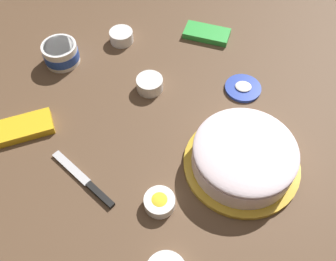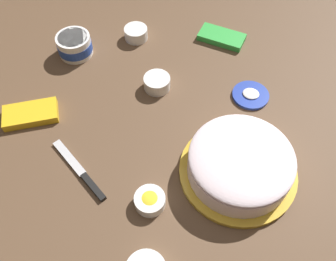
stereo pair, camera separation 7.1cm
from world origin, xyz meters
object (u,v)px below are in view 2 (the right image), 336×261
frosting_tub (74,45)px  candy_box_upper (31,114)px  candy_box_lower (222,37)px  frosted_cake (240,164)px  spreading_knife (83,175)px  sprinkle_bowl_yellow (150,200)px  sprinkle_bowl_green (157,83)px  sprinkle_bowl_pink (136,33)px  frosting_tub_lid (251,95)px

frosting_tub → candy_box_upper: bearing=-97.3°
frosting_tub → candy_box_lower: bearing=19.8°
frosting_tub → frosted_cake: bearing=-30.9°
spreading_knife → frosted_cake: bearing=13.2°
sprinkle_bowl_yellow → candy_box_upper: bearing=154.3°
sprinkle_bowl_green → sprinkle_bowl_pink: 0.25m
candy_box_lower → frosting_tub: bearing=-147.8°
frosted_cake → sprinkle_bowl_pink: frosted_cake is taller
sprinkle_bowl_pink → candy_box_lower: bearing=10.3°
frosting_tub → frosting_tub_lid: (0.60, -0.07, -0.03)m
spreading_knife → sprinkle_bowl_yellow: bearing=-11.9°
sprinkle_bowl_yellow → frosted_cake: bearing=32.9°
sprinkle_bowl_green → sprinkle_bowl_pink: size_ratio=1.03×
frosting_tub_lid → spreading_knife: frosting_tub_lid is taller
spreading_knife → sprinkle_bowl_yellow: sprinkle_bowl_yellow is taller
frosting_tub → frosting_tub_lid: bearing=-6.8°
spreading_knife → candy_box_lower: 0.69m
frosting_tub_lid → candy_box_upper: candy_box_upper is taller
frosting_tub_lid → sprinkle_bowl_pink: 0.46m
spreading_knife → candy_box_lower: size_ratio=1.26×
frosted_cake → sprinkle_bowl_pink: 0.62m
frosted_cake → candy_box_lower: 0.54m
frosted_cake → frosting_tub_lid: frosted_cake is taller
frosting_tub_lid → spreading_knife: (-0.42, -0.38, -0.00)m
sprinkle_bowl_yellow → candy_box_lower: 0.67m
sprinkle_bowl_yellow → candy_box_lower: (0.10, 0.66, -0.01)m
frosting_tub → candy_box_lower: size_ratio=0.73×
frosted_cake → sprinkle_bowl_green: bearing=137.8°
candy_box_lower → candy_box_upper: candy_box_upper is taller
frosting_tub_lid → sprinkle_bowl_green: 0.30m
frosting_tub_lid → candy_box_lower: candy_box_lower is taller
frosting_tub_lid → sprinkle_bowl_pink: (-0.42, 0.19, 0.02)m
sprinkle_bowl_yellow → candy_box_lower: sprinkle_bowl_yellow is taller
sprinkle_bowl_green → candy_box_lower: 0.32m
spreading_knife → candy_box_lower: candy_box_lower is taller
candy_box_lower → frosted_cake: bearing=-65.6°
frosted_cake → spreading_knife: bearing=-166.8°
sprinkle_bowl_pink → candy_box_lower: sprinkle_bowl_pink is taller
sprinkle_bowl_green → frosting_tub_lid: bearing=4.6°
sprinkle_bowl_yellow → candy_box_lower: bearing=81.4°
frosting_tub_lid → sprinkle_bowl_yellow: bearing=-118.1°
frosted_cake → candy_box_lower: frosted_cake is taller
frosting_tub → sprinkle_bowl_yellow: bearing=-52.3°
sprinkle_bowl_green → spreading_knife: bearing=-109.3°
sprinkle_bowl_yellow → candy_box_upper: (-0.41, 0.20, -0.01)m
sprinkle_bowl_pink → candy_box_lower: 0.30m
sprinkle_bowl_yellow → candy_box_upper: size_ratio=0.50×
sprinkle_bowl_pink → sprinkle_bowl_yellow: size_ratio=1.02×
spreading_knife → sprinkle_bowl_yellow: (0.19, -0.04, 0.01)m
frosting_tub → spreading_knife: frosting_tub is taller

